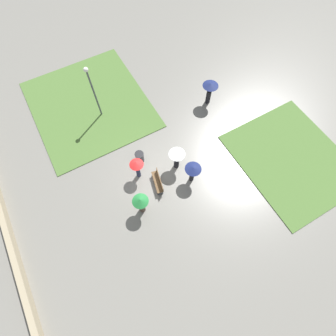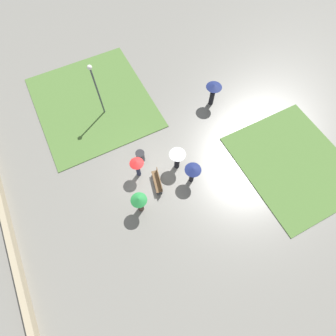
{
  "view_description": "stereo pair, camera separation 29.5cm",
  "coord_description": "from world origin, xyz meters",
  "px_view_note": "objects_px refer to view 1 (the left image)",
  "views": [
    {
      "loc": [
        7.51,
        -2.47,
        16.21
      ],
      "look_at": [
        0.94,
        1.23,
        1.19
      ],
      "focal_mm": 28.0,
      "sensor_mm": 36.0,
      "label": 1
    },
    {
      "loc": [
        7.65,
        -2.21,
        16.21
      ],
      "look_at": [
        0.94,
        1.23,
        1.19
      ],
      "focal_mm": 28.0,
      "sensor_mm": 36.0,
      "label": 2
    }
  ],
  "objects_px": {
    "crowd_person_white": "(177,156)",
    "crowd_person_red": "(137,166)",
    "trash_bin": "(140,157)",
    "park_bench": "(158,181)",
    "crowd_person_green": "(141,203)",
    "crowd_person_navy": "(193,171)",
    "lamp_post": "(92,87)",
    "lone_walker_mid_plaza": "(210,89)"
  },
  "relations": [
    {
      "from": "park_bench",
      "to": "trash_bin",
      "type": "xyz_separation_m",
      "value": [
        -2.22,
        -0.25,
        -0.01
      ]
    },
    {
      "from": "park_bench",
      "to": "trash_bin",
      "type": "height_order",
      "value": "park_bench"
    },
    {
      "from": "crowd_person_white",
      "to": "crowd_person_navy",
      "type": "distance_m",
      "value": 1.42
    },
    {
      "from": "park_bench",
      "to": "crowd_person_green",
      "type": "relative_size",
      "value": 0.87
    },
    {
      "from": "park_bench",
      "to": "crowd_person_red",
      "type": "bearing_deg",
      "value": -132.52
    },
    {
      "from": "lone_walker_mid_plaza",
      "to": "crowd_person_navy",
      "type": "bearing_deg",
      "value": -3.18
    },
    {
      "from": "park_bench",
      "to": "crowd_person_green",
      "type": "distance_m",
      "value": 2.2
    },
    {
      "from": "crowd_person_green",
      "to": "crowd_person_red",
      "type": "bearing_deg",
      "value": -48.09
    },
    {
      "from": "lamp_post",
      "to": "crowd_person_green",
      "type": "distance_m",
      "value": 8.55
    },
    {
      "from": "crowd_person_navy",
      "to": "crowd_person_white",
      "type": "bearing_deg",
      "value": 43.96
    },
    {
      "from": "crowd_person_green",
      "to": "park_bench",
      "type": "bearing_deg",
      "value": -85.6
    },
    {
      "from": "crowd_person_red",
      "to": "lone_walker_mid_plaza",
      "type": "bearing_deg",
      "value": -178.99
    },
    {
      "from": "crowd_person_red",
      "to": "lone_walker_mid_plaza",
      "type": "xyz_separation_m",
      "value": [
        -3.09,
        7.6,
        0.02
      ]
    },
    {
      "from": "trash_bin",
      "to": "crowd_person_white",
      "type": "relative_size",
      "value": 0.48
    },
    {
      "from": "crowd_person_white",
      "to": "crowd_person_red",
      "type": "xyz_separation_m",
      "value": [
        -0.63,
        -2.58,
        0.05
      ]
    },
    {
      "from": "lamp_post",
      "to": "crowd_person_green",
      "type": "xyz_separation_m",
      "value": [
        8.37,
        -0.7,
        -1.6
      ]
    },
    {
      "from": "park_bench",
      "to": "crowd_person_white",
      "type": "relative_size",
      "value": 0.87
    },
    {
      "from": "park_bench",
      "to": "crowd_person_red",
      "type": "relative_size",
      "value": 0.88
    },
    {
      "from": "lamp_post",
      "to": "lone_walker_mid_plaza",
      "type": "relative_size",
      "value": 2.3
    },
    {
      "from": "crowd_person_navy",
      "to": "crowd_person_red",
      "type": "height_order",
      "value": "crowd_person_red"
    },
    {
      "from": "trash_bin",
      "to": "lone_walker_mid_plaza",
      "type": "height_order",
      "value": "lone_walker_mid_plaza"
    },
    {
      "from": "park_bench",
      "to": "lone_walker_mid_plaza",
      "type": "distance_m",
      "value": 8.07
    },
    {
      "from": "crowd_person_white",
      "to": "crowd_person_red",
      "type": "bearing_deg",
      "value": -64.86
    },
    {
      "from": "trash_bin",
      "to": "crowd_person_green",
      "type": "relative_size",
      "value": 0.48
    },
    {
      "from": "trash_bin",
      "to": "crowd_person_navy",
      "type": "relative_size",
      "value": 0.51
    },
    {
      "from": "lamp_post",
      "to": "crowd_person_red",
      "type": "xyz_separation_m",
      "value": [
        6.07,
        0.18,
        -1.52
      ]
    },
    {
      "from": "lone_walker_mid_plaza",
      "to": "park_bench",
      "type": "bearing_deg",
      "value": -18.15
    },
    {
      "from": "lamp_post",
      "to": "crowd_person_navy",
      "type": "bearing_deg",
      "value": 21.2
    },
    {
      "from": "lamp_post",
      "to": "lone_walker_mid_plaza",
      "type": "xyz_separation_m",
      "value": [
        2.98,
        7.78,
        -1.5
      ]
    },
    {
      "from": "crowd_person_green",
      "to": "lamp_post",
      "type": "bearing_deg",
      "value": -31.9
    },
    {
      "from": "crowd_person_red",
      "to": "lamp_post",
      "type": "bearing_deg",
      "value": -109.42
    },
    {
      "from": "trash_bin",
      "to": "park_bench",
      "type": "bearing_deg",
      "value": 6.51
    },
    {
      "from": "lamp_post",
      "to": "crowd_person_green",
      "type": "height_order",
      "value": "lamp_post"
    },
    {
      "from": "crowd_person_red",
      "to": "crowd_person_navy",
      "type": "bearing_deg",
      "value": 124.7
    },
    {
      "from": "crowd_person_green",
      "to": "lone_walker_mid_plaza",
      "type": "height_order",
      "value": "lone_walker_mid_plaza"
    },
    {
      "from": "lamp_post",
      "to": "crowd_person_navy",
      "type": "xyz_separation_m",
      "value": [
        8.07,
        3.13,
        -1.62
      ]
    },
    {
      "from": "crowd_person_white",
      "to": "lone_walker_mid_plaza",
      "type": "bearing_deg",
      "value": 165.49
    },
    {
      "from": "park_bench",
      "to": "crowd_person_white",
      "type": "distance_m",
      "value": 2.03
    },
    {
      "from": "trash_bin",
      "to": "crowd_person_white",
      "type": "height_order",
      "value": "crowd_person_white"
    },
    {
      "from": "park_bench",
      "to": "crowd_person_red",
      "type": "distance_m",
      "value": 1.77
    },
    {
      "from": "park_bench",
      "to": "crowd_person_green",
      "type": "bearing_deg",
      "value": -45.54
    },
    {
      "from": "park_bench",
      "to": "crowd_person_white",
      "type": "xyz_separation_m",
      "value": [
        -0.6,
        1.73,
        0.89
      ]
    }
  ]
}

